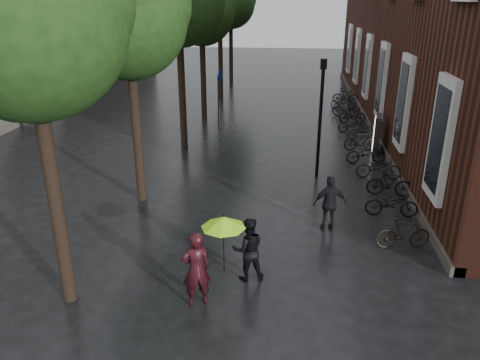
# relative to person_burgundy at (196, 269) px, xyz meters

# --- Properties ---
(ground) EXTENTS (120.00, 120.00, 0.00)m
(ground) POSITION_rel_person_burgundy_xyz_m (0.91, -1.17, -0.95)
(ground) COLOR black
(brick_building) EXTENTS (10.20, 33.20, 12.00)m
(brick_building) POSITION_rel_person_burgundy_xyz_m (11.38, 18.29, 5.04)
(brick_building) COLOR #38160F
(brick_building) RESTS_ON ground
(street_trees) EXTENTS (4.33, 34.03, 8.91)m
(street_trees) POSITION_rel_person_burgundy_xyz_m (-3.08, 14.74, 5.39)
(street_trees) COLOR black
(street_trees) RESTS_ON ground
(person_burgundy) EXTENTS (0.82, 0.70, 1.90)m
(person_burgundy) POSITION_rel_person_burgundy_xyz_m (0.00, 0.00, 0.00)
(person_burgundy) COLOR black
(person_burgundy) RESTS_ON ground
(person_black) EXTENTS (0.96, 0.83, 1.71)m
(person_black) POSITION_rel_person_burgundy_xyz_m (1.10, 1.21, -0.09)
(person_black) COLOR black
(person_black) RESTS_ON ground
(lime_umbrella) EXTENTS (1.07, 1.07, 1.58)m
(lime_umbrella) POSITION_rel_person_burgundy_xyz_m (0.57, 0.59, 0.96)
(lime_umbrella) COLOR black
(lime_umbrella) RESTS_ON ground
(pedestrian_walking) EXTENTS (1.11, 0.63, 1.78)m
(pedestrian_walking) POSITION_rel_person_burgundy_xyz_m (3.33, 4.21, -0.06)
(pedestrian_walking) COLOR black
(pedestrian_walking) RESTS_ON ground
(parked_bicycles) EXTENTS (2.11, 20.39, 1.03)m
(parked_bicycles) POSITION_rel_person_burgundy_xyz_m (5.47, 13.12, -0.48)
(parked_bicycles) COLOR black
(parked_bicycles) RESTS_ON ground
(ad_lightbox) EXTENTS (0.27, 1.18, 1.78)m
(ad_lightbox) POSITION_rel_person_burgundy_xyz_m (5.97, 12.16, -0.05)
(ad_lightbox) COLOR black
(ad_lightbox) RESTS_ON ground
(lamp_post) EXTENTS (0.24, 0.24, 4.67)m
(lamp_post) POSITION_rel_person_burgundy_xyz_m (3.16, 8.85, 1.89)
(lamp_post) COLOR black
(lamp_post) RESTS_ON ground
(cycle_sign) EXTENTS (0.16, 0.56, 3.09)m
(cycle_sign) POSITION_rel_person_burgundy_xyz_m (-1.96, 16.17, 1.09)
(cycle_sign) COLOR #262628
(cycle_sign) RESTS_ON ground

